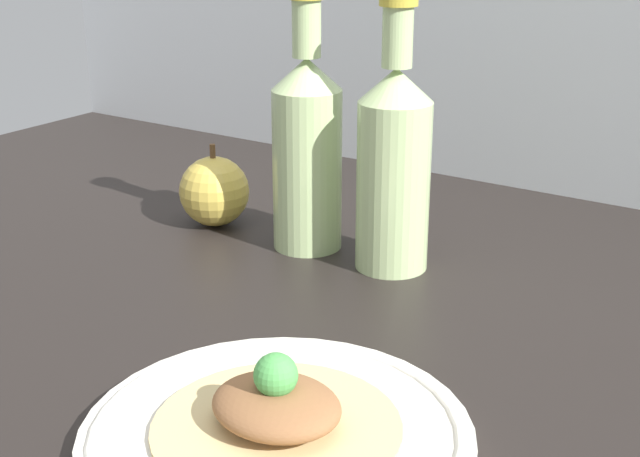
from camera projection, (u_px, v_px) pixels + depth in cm
name	position (u px, v px, depth cm)	size (l,w,h in cm)	color
ground_plane	(354.00, 362.00, 81.66)	(180.00, 110.00, 4.00)	black
plate	(277.00, 435.00, 65.49)	(29.14, 29.14, 1.73)	silver
plated_food	(276.00, 410.00, 64.74)	(18.52, 18.52, 6.14)	#D6BC7F
cider_bottle_left	(307.00, 148.00, 99.53)	(7.86, 7.86, 29.18)	#B7D18E
cider_bottle_right	(394.00, 163.00, 93.79)	(7.86, 7.86, 29.18)	#B7D18E
apple	(214.00, 191.00, 108.93)	(8.59, 8.59, 10.23)	gold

